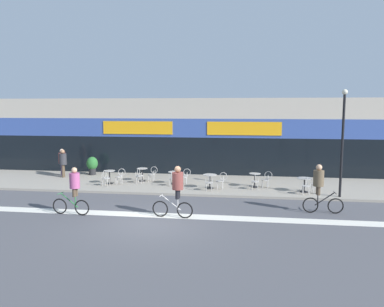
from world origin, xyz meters
TOP-DOWN VIEW (x-y plane):
  - ground_plane at (0.00, 0.00)m, footprint 120.00×120.00m
  - sidewalk_slab at (0.00, 7.25)m, footprint 40.00×5.50m
  - storefront_facade at (0.00, 11.96)m, footprint 40.00×4.06m
  - bike_lane_stripe at (0.00, 1.04)m, footprint 36.00×0.70m
  - bistro_table_0 at (-4.06, 6.32)m, footprint 0.62×0.62m
  - bistro_table_1 at (-2.43, 7.31)m, footprint 0.62×0.62m
  - bistro_table_2 at (-0.41, 6.77)m, footprint 0.69×0.69m
  - bistro_table_3 at (1.68, 5.89)m, footprint 0.72×0.72m
  - bistro_table_4 at (4.07, 6.52)m, footprint 0.61×0.61m
  - bistro_table_5 at (6.56, 5.73)m, footprint 0.76×0.76m
  - cafe_chair_0_near at (-4.07, 5.69)m, footprint 0.44×0.59m
  - cafe_chair_0_side at (-3.43, 6.32)m, footprint 0.59×0.43m
  - cafe_chair_1_near at (-2.43, 6.69)m, footprint 0.43×0.59m
  - cafe_chair_1_side at (-1.80, 7.31)m, footprint 0.59×0.43m
  - cafe_chair_2_near at (-0.41, 6.14)m, footprint 0.41×0.58m
  - cafe_chair_2_side at (0.22, 6.78)m, footprint 0.59×0.44m
  - cafe_chair_3_near at (1.69, 5.27)m, footprint 0.45×0.60m
  - cafe_chair_3_side at (2.31, 5.89)m, footprint 0.58×0.41m
  - cafe_chair_4_near at (4.07, 5.89)m, footprint 0.41×0.58m
  - cafe_chair_4_side at (4.70, 6.52)m, footprint 0.58×0.41m
  - cafe_chair_5_near at (6.56, 5.10)m, footprint 0.41×0.58m
  - cafe_chair_5_side at (7.18, 5.74)m, footprint 0.59×0.44m
  - planter_pot at (-6.20, 8.96)m, footprint 0.71×0.71m
  - lamp_post at (8.12, 4.92)m, footprint 0.26×0.26m
  - cyclist_0 at (0.81, 0.80)m, footprint 1.70×0.53m
  - cyclist_1 at (-3.48, 0.62)m, footprint 1.68×0.53m
  - cyclist_2 at (6.64, 2.31)m, footprint 1.69×0.48m
  - pedestrian_near_end at (-7.65, 7.91)m, footprint 0.54×0.54m
  - pedestrian_far_end at (-7.99, 8.47)m, footprint 0.44×0.44m

SIDE VIEW (x-z plane):
  - ground_plane at x=0.00m, z-range 0.00..0.00m
  - bike_lane_stripe at x=0.00m, z-range 0.00..0.01m
  - sidewalk_slab at x=0.00m, z-range 0.00..0.12m
  - bistro_table_2 at x=-0.41m, z-range 0.27..0.99m
  - cafe_chair_0_near at x=-4.07m, z-range 0.19..1.09m
  - cafe_chair_0_side at x=-3.43m, z-range 0.19..1.09m
  - cafe_chair_1_near at x=-2.43m, z-range 0.19..1.09m
  - cafe_chair_1_side at x=-1.80m, z-range 0.19..1.09m
  - cafe_chair_2_near at x=-0.41m, z-range 0.19..1.09m
  - cafe_chair_2_side at x=0.22m, z-range 0.19..1.09m
  - cafe_chair_3_near at x=1.69m, z-range 0.19..1.09m
  - cafe_chair_3_side at x=2.31m, z-range 0.19..1.09m
  - cafe_chair_4_near at x=4.07m, z-range 0.19..1.09m
  - cafe_chair_4_side at x=4.70m, z-range 0.19..1.09m
  - cafe_chair_5_near at x=6.56m, z-range 0.19..1.09m
  - cafe_chair_5_side at x=7.18m, z-range 0.19..1.09m
  - bistro_table_5 at x=6.56m, z-range 0.28..1.02m
  - bistro_table_0 at x=-4.06m, z-range 0.28..1.05m
  - bistro_table_4 at x=4.07m, z-range 0.27..1.05m
  - bistro_table_1 at x=-2.43m, z-range 0.28..1.06m
  - bistro_table_3 at x=1.68m, z-range 0.29..1.05m
  - planter_pot at x=-6.20m, z-range 0.19..1.36m
  - pedestrian_far_end at x=-7.99m, z-range 0.28..1.99m
  - pedestrian_near_end at x=-7.65m, z-range 0.28..2.02m
  - cyclist_1 at x=-3.48m, z-range 0.15..2.16m
  - cyclist_2 at x=6.64m, z-range 0.18..2.26m
  - cyclist_0 at x=0.81m, z-range 0.19..2.31m
  - storefront_facade at x=0.00m, z-range -0.01..5.02m
  - lamp_post at x=8.12m, z-range 0.52..5.70m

